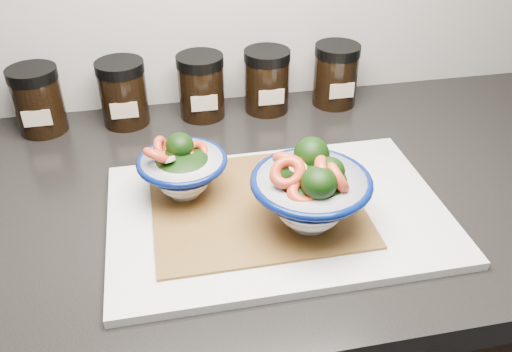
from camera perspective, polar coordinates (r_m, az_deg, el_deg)
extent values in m
cube|color=black|center=(0.80, -6.37, -3.12)|extent=(3.50, 0.60, 0.04)
cube|color=silver|center=(0.73, 2.29, -3.96)|extent=(0.45, 0.30, 0.01)
cube|color=olive|center=(0.74, 0.00, -2.95)|extent=(0.28, 0.24, 0.00)
cylinder|color=white|center=(0.76, -7.52, -1.45)|extent=(0.04, 0.04, 0.01)
ellipsoid|color=white|center=(0.75, -7.60, -0.62)|extent=(0.07, 0.07, 0.03)
torus|color=#04124A|center=(0.73, -7.80, 1.55)|extent=(0.12, 0.12, 0.01)
torus|color=#04124A|center=(0.74, -7.72, 0.74)|extent=(0.10, 0.10, 0.00)
ellipsoid|color=black|center=(0.74, -7.74, 0.97)|extent=(0.09, 0.09, 0.04)
ellipsoid|color=black|center=(0.74, -8.34, 1.93)|extent=(0.04, 0.04, 0.04)
cylinder|color=#477233|center=(0.75, -8.26, 1.13)|extent=(0.01, 0.01, 0.02)
ellipsoid|color=black|center=(0.74, -8.03, 3.20)|extent=(0.04, 0.04, 0.03)
cylinder|color=#477233|center=(0.74, -7.95, 2.31)|extent=(0.01, 0.01, 0.03)
ellipsoid|color=black|center=(0.75, -7.64, 2.77)|extent=(0.03, 0.03, 0.03)
cylinder|color=#477233|center=(0.76, -7.58, 2.11)|extent=(0.01, 0.01, 0.02)
torus|color=#C44424|center=(0.71, -10.48, 2.16)|extent=(0.04, 0.04, 0.04)
torus|color=#C44424|center=(0.75, -9.93, 2.92)|extent=(0.03, 0.05, 0.05)
torus|color=#C44424|center=(0.74, -6.21, 2.54)|extent=(0.05, 0.05, 0.04)
cylinder|color=#CCBC8E|center=(0.73, -9.76, 2.03)|extent=(0.02, 0.02, 0.01)
cylinder|color=#CCBC8E|center=(0.71, -9.17, 1.72)|extent=(0.02, 0.02, 0.01)
cylinder|color=white|center=(0.70, 5.58, -4.51)|extent=(0.05, 0.05, 0.01)
ellipsoid|color=white|center=(0.69, 5.65, -3.44)|extent=(0.08, 0.08, 0.04)
torus|color=#04124A|center=(0.67, 5.85, -0.60)|extent=(0.15, 0.15, 0.01)
torus|color=#04124A|center=(0.68, 5.78, -1.67)|extent=(0.13, 0.13, 0.00)
ellipsoid|color=black|center=(0.68, 5.80, -1.37)|extent=(0.11, 0.11, 0.05)
ellipsoid|color=black|center=(0.66, 7.74, 0.50)|extent=(0.04, 0.04, 0.03)
cylinder|color=#477233|center=(0.66, 7.65, -0.45)|extent=(0.02, 0.01, 0.03)
ellipsoid|color=black|center=(0.63, 6.65, -0.68)|extent=(0.04, 0.04, 0.04)
cylinder|color=#477233|center=(0.64, 6.56, -1.80)|extent=(0.02, 0.01, 0.03)
ellipsoid|color=black|center=(0.69, 5.86, 2.17)|extent=(0.05, 0.05, 0.05)
cylinder|color=#477233|center=(0.70, 5.78, 1.04)|extent=(0.02, 0.01, 0.03)
torus|color=#C44424|center=(0.65, 7.17, 0.46)|extent=(0.04, 0.05, 0.05)
torus|color=#C44424|center=(0.65, 8.48, -0.08)|extent=(0.04, 0.06, 0.06)
torus|color=#C44424|center=(0.64, 5.17, -1.58)|extent=(0.06, 0.05, 0.04)
torus|color=#C44424|center=(0.64, 3.33, 0.38)|extent=(0.06, 0.05, 0.05)
torus|color=#C44424|center=(0.68, 3.53, 1.45)|extent=(0.05, 0.05, 0.06)
cylinder|color=#CCBC8E|center=(0.67, 4.44, 0.80)|extent=(0.02, 0.02, 0.01)
cylinder|color=#CCBC8E|center=(0.66, 5.29, -0.28)|extent=(0.02, 0.02, 0.01)
cylinder|color=black|center=(0.98, -21.85, 6.95)|extent=(0.08, 0.08, 0.09)
cylinder|color=black|center=(0.96, -22.57, 9.92)|extent=(0.08, 0.08, 0.02)
cube|color=#C6B793|center=(0.95, -22.07, 5.64)|extent=(0.05, 0.00, 0.03)
cylinder|color=black|center=(0.97, -13.73, 8.01)|extent=(0.08, 0.08, 0.09)
cylinder|color=black|center=(0.94, -14.20, 11.07)|extent=(0.08, 0.08, 0.02)
cube|color=#C6B793|center=(0.93, -13.69, 6.71)|extent=(0.05, 0.00, 0.03)
cylinder|color=black|center=(0.97, -5.75, 8.89)|extent=(0.08, 0.08, 0.09)
cylinder|color=black|center=(0.95, -5.95, 11.98)|extent=(0.08, 0.08, 0.02)
cube|color=#C6B793|center=(0.94, -5.46, 7.63)|extent=(0.04, 0.00, 0.03)
cylinder|color=black|center=(0.99, 1.14, 9.52)|extent=(0.08, 0.08, 0.09)
cylinder|color=black|center=(0.96, 1.18, 12.57)|extent=(0.08, 0.08, 0.02)
cube|color=#C6B793|center=(0.95, 1.64, 8.29)|extent=(0.04, 0.00, 0.03)
cylinder|color=black|center=(1.02, 8.33, 10.02)|extent=(0.08, 0.08, 0.09)
cylinder|color=black|center=(1.00, 8.61, 12.98)|extent=(0.08, 0.08, 0.02)
cube|color=#C6B793|center=(0.99, 9.03, 8.84)|extent=(0.05, 0.00, 0.03)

